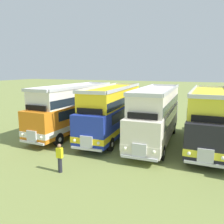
{
  "coord_description": "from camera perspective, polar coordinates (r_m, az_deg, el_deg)",
  "views": [
    {
      "loc": [
        3.52,
        -18.39,
        5.93
      ],
      "look_at": [
        -4.35,
        0.96,
        2.03
      ],
      "focal_mm": 36.54,
      "sensor_mm": 36.0,
      "label": 1
    }
  ],
  "objects": [
    {
      "name": "bus_third_in_row",
      "position": [
        18.82,
        10.92,
        -0.56
      ],
      "size": [
        2.74,
        10.48,
        4.52
      ],
      "color": "silver",
      "rests_on": "ground"
    },
    {
      "name": "ground_plane",
      "position": [
        19.65,
        10.84,
        -7.19
      ],
      "size": [
        200.0,
        200.0,
        0.0
      ],
      "primitive_type": "plane",
      "color": "olive"
    },
    {
      "name": "bus_second_in_row",
      "position": [
        20.23,
        0.14,
        0.41
      ],
      "size": [
        3.0,
        10.7,
        4.52
      ],
      "color": "#1E339E",
      "rests_on": "ground"
    },
    {
      "name": "bus_first_in_row",
      "position": [
        22.01,
        -9.32,
        1.11
      ],
      "size": [
        3.04,
        11.4,
        4.52
      ],
      "color": "orange",
      "rests_on": "ground"
    },
    {
      "name": "marshal_person",
      "position": [
        13.82,
        -12.94,
        -11.11
      ],
      "size": [
        0.36,
        0.24,
        1.73
      ],
      "color": "#23232D",
      "rests_on": "ground"
    },
    {
      "name": "bus_fourth_in_row",
      "position": [
        18.7,
        22.94,
        -1.29
      ],
      "size": [
        2.75,
        9.83,
        4.52
      ],
      "color": "black",
      "rests_on": "ground"
    }
  ]
}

